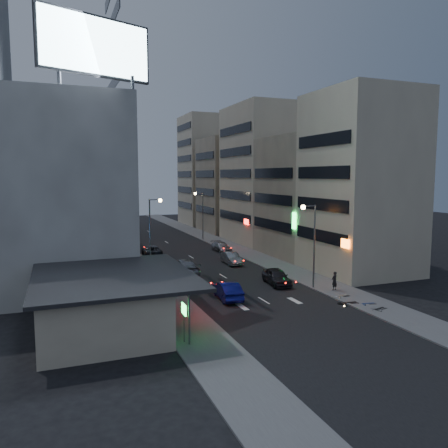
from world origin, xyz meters
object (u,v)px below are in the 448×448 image
scooter_silver_b (346,288)px  scooter_black_a (382,300)px  parked_car_left (152,251)px  road_car_blue (227,290)px  road_car_silver (185,267)px  scooter_black_b (356,294)px  parked_car_right_far (221,247)px  parked_car_right_mid (231,258)px  scooter_blue (374,297)px  scooter_silver_a (381,302)px  parked_car_right_near (277,277)px  person (334,281)px

scooter_silver_b → scooter_black_a: bearing=-178.6°
parked_car_left → road_car_blue: bearing=99.3°
road_car_silver → scooter_black_b: bearing=125.4°
road_car_silver → parked_car_right_far: bearing=-125.0°
parked_car_right_mid → scooter_black_b: bearing=-76.2°
parked_car_left → scooter_silver_b: size_ratio=2.69×
road_car_silver → scooter_silver_b: size_ratio=3.08×
road_car_blue → scooter_blue: road_car_blue is taller
parked_car_right_far → scooter_silver_b: bearing=-87.1°
scooter_black_a → scooter_black_b: size_ratio=0.88×
parked_car_right_mid → scooter_blue: 20.64m
parked_car_right_mid → road_car_silver: (-6.97, -3.47, 0.13)m
parked_car_right_far → road_car_silver: road_car_silver is taller
scooter_blue → scooter_silver_a: bearing=173.9°
parked_car_right_near → parked_car_left: bearing=120.3°
scooter_silver_b → scooter_silver_a: bearing=178.3°
parked_car_right_far → road_car_silver: bearing=-128.3°
person → scooter_black_b: size_ratio=0.86×
road_car_blue → parked_car_right_mid: bearing=-108.4°
road_car_silver → scooter_blue: road_car_silver is taller
parked_car_right_near → road_car_silver: road_car_silver is taller
parked_car_right_far → road_car_silver: (-9.02, -12.33, 0.19)m
scooter_black_a → scooter_blue: scooter_black_a is taller
parked_car_right_near → person: bearing=-40.3°
road_car_blue → road_car_silver: 10.70m
parked_car_left → scooter_silver_b: (12.37, -26.02, -0.01)m
road_car_silver → scooter_silver_a: road_car_silver is taller
road_car_blue → scooter_silver_a: (10.66, -7.30, -0.17)m
scooter_silver_b → parked_car_right_near: bearing=28.3°
scooter_blue → scooter_black_b: bearing=66.6°
scooter_silver_b → road_car_blue: bearing=69.5°
road_car_silver → scooter_black_a: 21.35m
road_car_silver → scooter_silver_b: road_car_silver is taller
scooter_blue → parked_car_right_far: bearing=15.7°
road_car_blue → scooter_black_a: 13.02m
parked_car_right_mid → scooter_silver_b: parked_car_right_mid is taller
parked_car_right_near → parked_car_right_far: parked_car_right_near is taller
scooter_silver_b → parked_car_left: bearing=20.6°
parked_car_right_far → scooter_black_b: (1.68, -28.08, 0.07)m
parked_car_right_far → scooter_black_a: (2.75, -30.14, -0.00)m
road_car_silver → scooter_blue: bearing=127.0°
parked_car_right_far → scooter_silver_a: size_ratio=2.84×
parked_car_right_mid → road_car_silver: 7.79m
road_car_silver → scooter_silver_a: 21.36m
scooter_black_a → scooter_silver_b: 4.23m
parked_car_right_mid → road_car_blue: size_ratio=0.93×
person → scooter_blue: 4.75m
road_car_silver → road_car_blue: bearing=95.9°
scooter_blue → scooter_black_b: scooter_black_b is taller
parked_car_right_near → road_car_silver: size_ratio=0.80×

